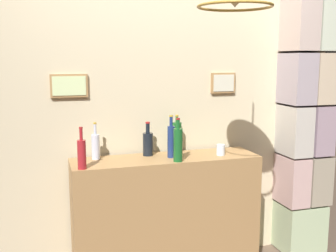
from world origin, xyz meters
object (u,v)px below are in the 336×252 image
Objects in this scene: liquor_bottle_amaro at (177,137)px; liquor_bottle_vermouth at (96,146)px; liquor_bottle_scotch at (171,141)px; glass_tumbler_rocks at (221,150)px; liquor_bottle_gin at (148,143)px; liquor_bottle_tequila at (178,144)px; liquor_bottle_mezcal at (82,153)px.

liquor_bottle_amaro is 0.65m from liquor_bottle_vermouth.
glass_tumbler_rocks is (0.39, -0.04, -0.09)m from liquor_bottle_scotch.
liquor_bottle_gin is 0.95× the size of liquor_bottle_vermouth.
liquor_bottle_amaro is 0.17m from liquor_bottle_scotch.
liquor_bottle_vermouth is 3.31× the size of glass_tumbler_rocks.
liquor_bottle_tequila reaches higher than liquor_bottle_amaro.
liquor_bottle_tequila is 0.99× the size of liquor_bottle_scotch.
liquor_bottle_mezcal reaches higher than liquor_bottle_vermouth.
liquor_bottle_scotch is 3.87× the size of glass_tumbler_rocks.
liquor_bottle_scotch is at bearing -122.81° from liquor_bottle_amaro.
glass_tumbler_rocks is at bearing -5.77° from liquor_bottle_scotch.
liquor_bottle_mezcal is 0.90× the size of liquor_bottle_tequila.
liquor_bottle_gin is 3.15× the size of glass_tumbler_rocks.
liquor_bottle_mezcal is 1.08m from glass_tumbler_rocks.
liquor_bottle_tequila is 0.62m from liquor_bottle_vermouth.
liquor_bottle_mezcal is 0.95× the size of liquor_bottle_amaro.
liquor_bottle_amaro is 0.29m from liquor_bottle_tequila.
liquor_bottle_scotch is at bearing -11.95° from liquor_bottle_vermouth.
liquor_bottle_amaro is at bearing 7.23° from liquor_bottle_gin.
liquor_bottle_scotch is 0.57m from liquor_bottle_vermouth.
glass_tumbler_rocks is at bearing -31.80° from liquor_bottle_amaro.
liquor_bottle_amaro reaches higher than liquor_bottle_mezcal.
liquor_bottle_tequila reaches higher than liquor_bottle_gin.
liquor_bottle_mezcal reaches higher than liquor_bottle_gin.
glass_tumbler_rocks is at bearing -9.42° from liquor_bottle_vermouth.
liquor_bottle_mezcal is at bearing -154.25° from liquor_bottle_gin.
liquor_bottle_tequila is at bearing -106.52° from liquor_bottle_amaro.
liquor_bottle_tequila is at bearing -56.27° from liquor_bottle_gin.
liquor_bottle_gin is (-0.25, -0.03, -0.03)m from liquor_bottle_amaro.
liquor_bottle_mezcal is 1.04× the size of liquor_bottle_vermouth.
liquor_bottle_gin is at bearing -0.43° from liquor_bottle_vermouth.
liquor_bottle_scotch reaches higher than glass_tumbler_rocks.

